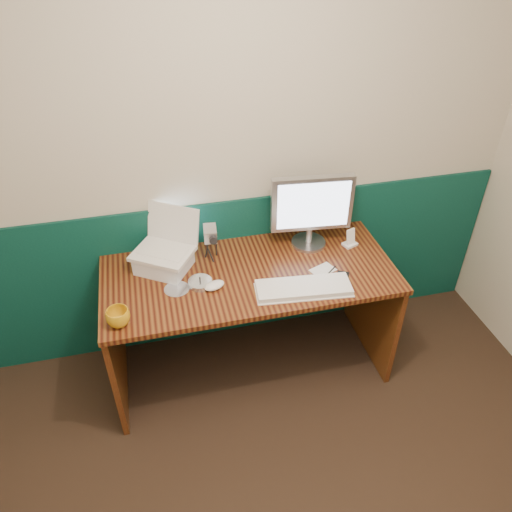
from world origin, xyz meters
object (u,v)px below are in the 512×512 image
object	(u,v)px
camcorder	(211,243)
desk	(250,322)
monitor	(311,210)
laptop	(160,235)
keyboard	(303,288)
mug	(118,317)

from	to	relation	value
camcorder	desk	bearing A→B (deg)	-39.24
monitor	laptop	bearing A→B (deg)	-171.30
laptop	monitor	bearing A→B (deg)	35.92
monitor	camcorder	world-z (taller)	monitor
keyboard	camcorder	world-z (taller)	camcorder
desk	keyboard	world-z (taller)	keyboard
desk	keyboard	size ratio (longest dim) A/B	3.25
desk	camcorder	xyz separation A→B (m)	(-0.18, 0.18, 0.48)
keyboard	mug	xyz separation A→B (m)	(-0.94, -0.03, 0.03)
desk	camcorder	bearing A→B (deg)	134.85
laptop	keyboard	bearing A→B (deg)	5.54
desk	mug	world-z (taller)	mug
keyboard	camcorder	size ratio (longest dim) A/B	2.37
desk	mug	bearing A→B (deg)	-160.67
keyboard	camcorder	bearing A→B (deg)	142.70
mug	monitor	bearing A→B (deg)	21.46
laptop	camcorder	world-z (taller)	laptop
laptop	mug	world-z (taller)	laptop
laptop	monitor	distance (m)	0.85
keyboard	mug	distance (m)	0.94
keyboard	mug	size ratio (longest dim) A/B	4.31
desk	monitor	bearing A→B (deg)	25.05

